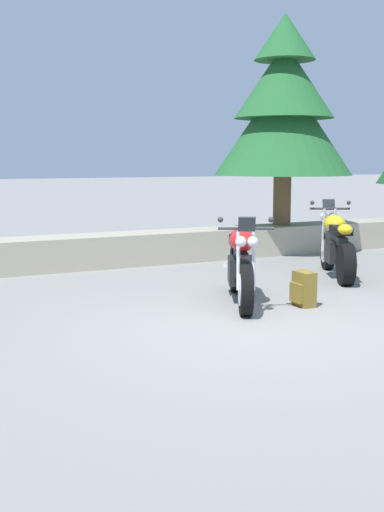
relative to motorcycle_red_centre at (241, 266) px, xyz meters
The scene contains 6 objects.
ground_plane 1.34m from the motorcycle_red_centre, 113.29° to the right, with size 120.00×120.00×0.00m, color gray.
stone_wall 3.69m from the motorcycle_red_centre, 97.69° to the left, with size 36.00×0.80×0.55m, color #A89E89.
motorcycle_red_centre is the anchor object (origin of this frame).
motorcycle_yellow_far_right 2.56m from the motorcycle_red_centre, 23.20° to the left, with size 1.16×1.90×1.18m.
rider_backpack 0.83m from the motorcycle_red_centre, 40.69° to the right, with size 0.27×0.31×0.47m.
pine_tree_far_left 5.40m from the motorcycle_red_centre, 49.46° to the left, with size 2.70×2.70×4.05m.
Camera 1 is at (-3.84, -6.00, 1.83)m, focal length 46.34 mm.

